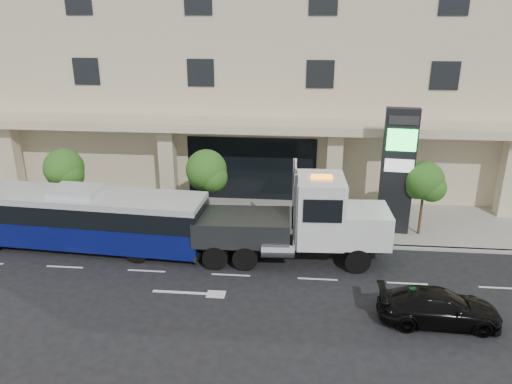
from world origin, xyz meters
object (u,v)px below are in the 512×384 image
black_sedan (439,307)px  signage_pylon (397,171)px  city_bus (79,217)px  tow_truck (300,223)px

black_sedan → signage_pylon: (-0.51, 8.17, 2.90)m
black_sedan → city_bus: bearing=73.4°
tow_truck → black_sedan: bearing=-43.1°
black_sedan → signage_pylon: bearing=3.7°
tow_truck → signage_pylon: bearing=32.2°
city_bus → black_sedan: bearing=-13.0°
tow_truck → black_sedan: tow_truck is taller
city_bus → signage_pylon: (16.12, 3.16, 1.92)m
black_sedan → tow_truck: bearing=49.7°
city_bus → black_sedan: city_bus is taller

